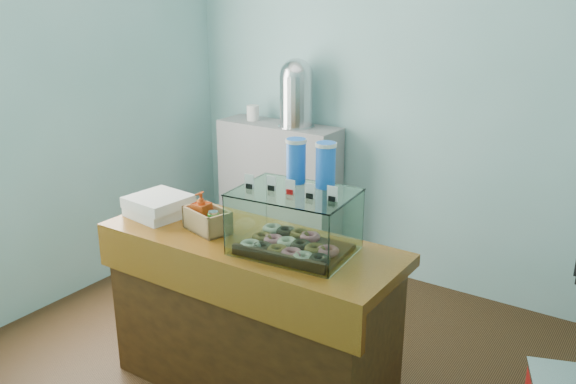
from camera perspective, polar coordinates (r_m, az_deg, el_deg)
The scene contains 8 objects.
ground at distance 3.72m, azimuth -0.95°, elevation -15.94°, with size 3.50×3.50×0.00m, color black.
room_shell at distance 3.08m, azimuth -0.63°, elevation 11.08°, with size 3.54×3.04×2.82m.
counter at distance 3.30m, azimuth -3.56°, elevation -11.44°, with size 1.60×0.60×0.90m.
back_shelf at distance 4.91m, azimuth -0.84°, elevation 0.11°, with size 1.00×0.32×1.10m, color gray.
display_case at distance 2.92m, azimuth 0.81°, elevation -2.41°, with size 0.59×0.46×0.52m.
condiment_crate at distance 3.21m, azimuth -7.70°, elevation -2.34°, with size 0.28×0.21×0.20m.
pastry_boxes at distance 3.45m, azimuth -11.98°, elevation -1.26°, with size 0.33×0.34×0.12m.
coffee_urn at distance 4.62m, azimuth 0.79°, elevation 9.40°, with size 0.28×0.28×0.52m.
Camera 1 is at (1.75, -2.51, 2.11)m, focal length 38.00 mm.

